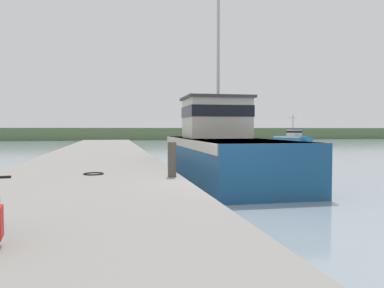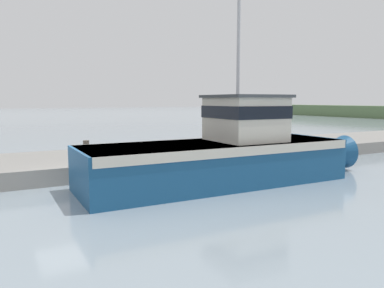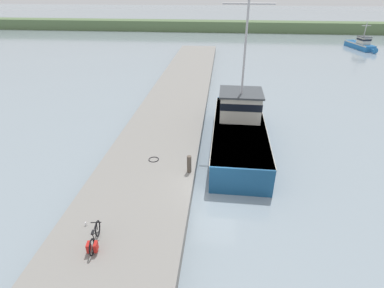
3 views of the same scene
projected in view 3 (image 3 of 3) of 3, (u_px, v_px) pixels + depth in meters
ground_plane at (216, 194)px, 16.42m from camera, size 320.00×320.00×0.00m
dock_pier at (141, 184)px, 16.62m from camera, size 5.78×80.00×0.71m
far_shoreline at (355, 28)px, 68.79m from camera, size 180.00×5.00×2.33m
fishing_boat_main at (239, 127)px, 21.02m from camera, size 3.65×13.01×10.99m
boat_orange_near at (361, 44)px, 52.27m from camera, size 3.02×8.13×4.44m
bicycle_touring at (94, 240)px, 12.07m from camera, size 0.58×1.70×0.76m
mooring_post at (189, 164)px, 16.83m from camera, size 0.25×0.25×1.03m
hose_coil at (154, 159)px, 18.24m from camera, size 0.62×0.62×0.04m
water_bottle_by_bike at (86, 224)px, 13.26m from camera, size 0.06×0.06×0.18m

